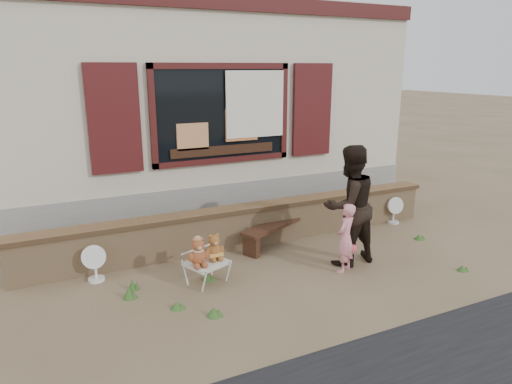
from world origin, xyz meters
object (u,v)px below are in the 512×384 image
child (345,238)px  adult (349,206)px  bench (277,228)px  folding_chair (207,264)px  teddy_bear_left (198,251)px  teddy_bear_right (214,246)px

child → adult: 0.50m
bench → child: child is taller
child → adult: bearing=-162.4°
folding_chair → teddy_bear_left: bearing=-180.0°
folding_chair → child: (1.90, -0.49, 0.22)m
teddy_bear_left → adult: bearing=-26.2°
bench → child: bearing=-98.5°
bench → teddy_bear_left: bearing=-176.3°
bench → teddy_bear_right: bearing=-175.1°
folding_chair → teddy_bear_right: teddy_bear_right is taller
bench → child: size_ratio=1.45×
adult → bench: bearing=-65.5°
teddy_bear_right → adult: (1.98, -0.30, 0.39)m
child → teddy_bear_right: bearing=-47.7°
folding_chair → child: size_ratio=0.63×
teddy_bear_right → child: (1.77, -0.54, 0.01)m
bench → child: (0.39, -1.33, 0.23)m
folding_chair → teddy_bear_left: teddy_bear_left is taller
folding_chair → teddy_bear_left: size_ratio=1.61×
teddy_bear_right → child: 1.85m
bench → folding_chair: bench is taller
teddy_bear_left → child: (2.03, -0.44, -0.00)m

